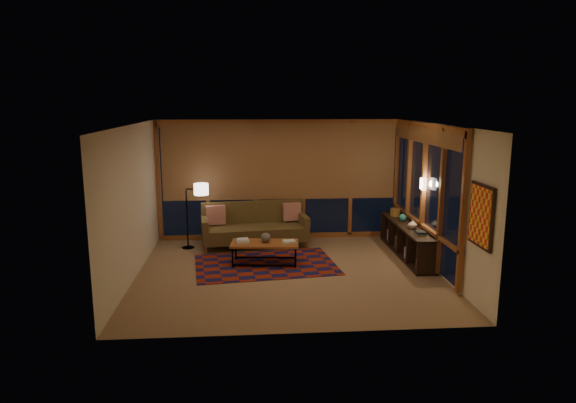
{
  "coord_description": "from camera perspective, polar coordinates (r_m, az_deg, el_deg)",
  "views": [
    {
      "loc": [
        -0.69,
        -8.98,
        3.14
      ],
      "look_at": [
        0.02,
        0.22,
        1.29
      ],
      "focal_mm": 32.0,
      "sensor_mm": 36.0,
      "label": 1
    }
  ],
  "objects": [
    {
      "name": "walls",
      "position": [
        9.18,
        0.01,
        0.08
      ],
      "size": [
        5.51,
        5.01,
        2.7
      ],
      "color": "#F1E7C5",
      "rests_on": "floor"
    },
    {
      "name": "ceiling",
      "position": [
        9.02,
        0.01,
        8.52
      ],
      "size": [
        5.5,
        5.0,
        0.01
      ],
      "primitive_type": "cube",
      "color": "white",
      "rests_on": "walls"
    },
    {
      "name": "book_stack_a",
      "position": [
        9.92,
        -5.06,
        -4.39
      ],
      "size": [
        0.24,
        0.21,
        0.06
      ],
      "primitive_type": null,
      "rotation": [
        0.0,
        0.0,
        0.2
      ],
      "color": "silver",
      "rests_on": "coffee_table"
    },
    {
      "name": "sofa",
      "position": [
        11.09,
        -3.73,
        -2.71
      ],
      "size": [
        2.33,
        1.16,
        0.92
      ],
      "primitive_type": null,
      "rotation": [
        0.0,
        0.0,
        0.12
      ],
      "color": "brown",
      "rests_on": "floor"
    },
    {
      "name": "pillow_right",
      "position": [
        11.35,
        0.42,
        -1.35
      ],
      "size": [
        0.4,
        0.2,
        0.39
      ],
      "primitive_type": null,
      "rotation": [
        0.0,
        0.0,
        0.19
      ],
      "color": "red",
      "rests_on": "sofa"
    },
    {
      "name": "vase",
      "position": [
        10.33,
        13.67,
        -2.46
      ],
      "size": [
        0.21,
        0.21,
        0.19
      ],
      "primitive_type": "imported",
      "rotation": [
        0.0,
        0.0,
        -0.21
      ],
      "color": "tan",
      "rests_on": "bookshelf"
    },
    {
      "name": "wall_art",
      "position": [
        8.08,
        20.63,
        -1.49
      ],
      "size": [
        0.06,
        0.74,
        0.94
      ],
      "primitive_type": null,
      "color": "red",
      "rests_on": "walls"
    },
    {
      "name": "teal_bowl",
      "position": [
        10.93,
        12.64,
        -1.76
      ],
      "size": [
        0.15,
        0.15,
        0.15
      ],
      "primitive_type": "sphere",
      "rotation": [
        0.0,
        0.0,
        -0.0
      ],
      "color": "teal",
      "rests_on": "bookshelf"
    },
    {
      "name": "wall_sconce",
      "position": [
        10.12,
        14.77,
        1.9
      ],
      "size": [
        0.12,
        0.18,
        0.22
      ],
      "primitive_type": null,
      "color": "white",
      "rests_on": "walls"
    },
    {
      "name": "window_wall_back",
      "position": [
        11.57,
        -0.92,
        2.41
      ],
      "size": [
        5.3,
        0.16,
        2.6
      ],
      "primitive_type": null,
      "color": "#A45F31",
      "rests_on": "walls"
    },
    {
      "name": "basket",
      "position": [
        11.4,
        11.81,
        -1.18
      ],
      "size": [
        0.27,
        0.27,
        0.16
      ],
      "primitive_type": "cylinder",
      "rotation": [
        0.0,
        0.0,
        -0.33
      ],
      "color": "brown",
      "rests_on": "bookshelf"
    },
    {
      "name": "shelf_book_stack",
      "position": [
        9.92,
        14.48,
        -3.43
      ],
      "size": [
        0.22,
        0.27,
        0.07
      ],
      "primitive_type": null,
      "rotation": [
        0.0,
        0.0,
        -0.25
      ],
      "color": "silver",
      "rests_on": "bookshelf"
    },
    {
      "name": "window_wall_right",
      "position": [
        10.31,
        14.76,
        0.94
      ],
      "size": [
        0.16,
        3.7,
        2.6
      ],
      "primitive_type": null,
      "color": "#A45F31",
      "rests_on": "walls"
    },
    {
      "name": "bookshelf",
      "position": [
        10.75,
        13.01,
        -4.19
      ],
      "size": [
        0.4,
        2.57,
        0.64
      ],
      "primitive_type": null,
      "color": "black",
      "rests_on": "floor"
    },
    {
      "name": "book_stack_b",
      "position": [
        9.88,
        0.11,
        -4.46
      ],
      "size": [
        0.27,
        0.23,
        0.05
      ],
      "primitive_type": null,
      "rotation": [
        0.0,
        0.0,
        0.2
      ],
      "color": "silver",
      "rests_on": "coffee_table"
    },
    {
      "name": "area_rug",
      "position": [
        9.98,
        -2.52,
        -7.01
      ],
      "size": [
        2.85,
        2.08,
        0.01
      ],
      "primitive_type": "cube",
      "rotation": [
        0.0,
        0.0,
        0.12
      ],
      "color": "maroon",
      "rests_on": "floor"
    },
    {
      "name": "floor_lamp",
      "position": [
        11.1,
        -11.16,
        -1.57
      ],
      "size": [
        0.51,
        0.37,
        1.41
      ],
      "primitive_type": null,
      "rotation": [
        0.0,
        0.0,
        -0.14
      ],
      "color": "black",
      "rests_on": "floor"
    },
    {
      "name": "pillow_left",
      "position": [
        11.15,
        -8.04,
        -1.63
      ],
      "size": [
        0.43,
        0.21,
        0.41
      ],
      "primitive_type": null,
      "rotation": [
        0.0,
        0.0,
        0.18
      ],
      "color": "red",
      "rests_on": "sofa"
    },
    {
      "name": "ceramic_pot",
      "position": [
        9.88,
        -2.5,
        -4.03
      ],
      "size": [
        0.21,
        0.21,
        0.19
      ],
      "primitive_type": "sphere",
      "rotation": [
        0.0,
        0.0,
        -0.12
      ],
      "color": "black",
      "rests_on": "coffee_table"
    },
    {
      "name": "coffee_table",
      "position": [
        9.96,
        -2.59,
        -5.76
      ],
      "size": [
        1.35,
        0.72,
        0.43
      ],
      "primitive_type": null,
      "rotation": [
        0.0,
        0.0,
        -0.1
      ],
      "color": "#A45F31",
      "rests_on": "floor"
    },
    {
      "name": "floor",
      "position": [
        9.54,
        0.01,
        -7.9
      ],
      "size": [
        5.5,
        5.0,
        0.01
      ],
      "primitive_type": "cube",
      "color": "#996C4C",
      "rests_on": "ground"
    }
  ]
}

